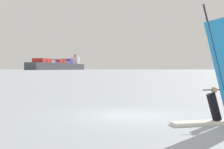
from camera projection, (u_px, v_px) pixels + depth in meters
ground_plane at (126, 115)px, 12.56m from camera, size 4000.00×4000.00×0.00m
windsurfer at (220, 93)px, 10.58m from camera, size 3.42×1.29×4.36m
cargo_ship at (59, 65)px, 601.09m from camera, size 73.34×209.18×35.32m
distant_headland at (105, 67)px, 1374.27m from camera, size 1095.47×329.65×24.04m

